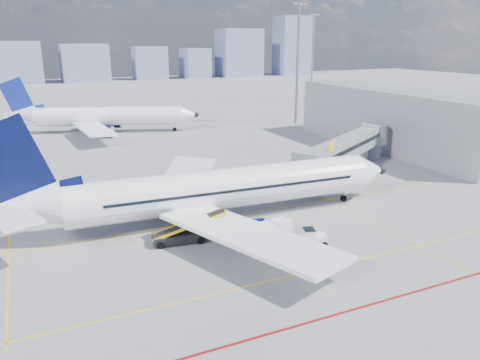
% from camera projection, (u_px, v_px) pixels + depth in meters
% --- Properties ---
extents(ground, '(420.00, 420.00, 0.00)m').
position_uv_depth(ground, '(253.00, 248.00, 42.08)').
color(ground, gray).
rests_on(ground, ground).
extents(apron_markings, '(90.00, 35.12, 0.01)m').
position_uv_depth(apron_markings, '(268.00, 267.00, 38.45)').
color(apron_markings, yellow).
rests_on(apron_markings, ground).
extents(jet_bridge, '(23.55, 15.78, 6.30)m').
position_uv_depth(jet_bridge, '(350.00, 146.00, 65.20)').
color(jet_bridge, gray).
rests_on(jet_bridge, ground).
extents(terminal_block, '(10.00, 42.00, 10.00)m').
position_uv_depth(terminal_block, '(396.00, 119.00, 79.37)').
color(terminal_block, gray).
rests_on(terminal_block, ground).
extents(floodlight_mast_ne, '(3.20, 0.61, 25.45)m').
position_uv_depth(floodlight_mast_ne, '(297.00, 61.00, 101.31)').
color(floodlight_mast_ne, gray).
rests_on(floodlight_mast_ne, ground).
extents(floodlight_mast_far, '(3.20, 0.61, 25.45)m').
position_uv_depth(floodlight_mast_far, '(313.00, 55.00, 142.62)').
color(floodlight_mast_far, gray).
rests_on(floodlight_mast_far, ground).
extents(distant_skyline, '(258.59, 15.96, 31.37)m').
position_uv_depth(distant_skyline, '(60.00, 56.00, 203.98)').
color(distant_skyline, gray).
rests_on(distant_skyline, ground).
extents(main_aircraft, '(42.98, 37.43, 12.53)m').
position_uv_depth(main_aircraft, '(210.00, 191.00, 47.45)').
color(main_aircraft, white).
rests_on(main_aircraft, ground).
extents(second_aircraft, '(37.20, 31.63, 11.22)m').
position_uv_depth(second_aircraft, '(101.00, 116.00, 93.84)').
color(second_aircraft, white).
rests_on(second_aircraft, ground).
extents(baggage_tug, '(2.69, 2.09, 1.66)m').
position_uv_depth(baggage_tug, '(312.00, 238.00, 42.24)').
color(baggage_tug, white).
rests_on(baggage_tug, ground).
extents(cargo_dolly, '(3.82, 2.17, 1.98)m').
position_uv_depth(cargo_dolly, '(273.00, 231.00, 42.90)').
color(cargo_dolly, black).
rests_on(cargo_dolly, ground).
extents(belt_loader, '(7.01, 2.54, 2.81)m').
position_uv_depth(belt_loader, '(181.00, 235.00, 42.93)').
color(belt_loader, black).
rests_on(belt_loader, ground).
extents(ramp_worker, '(0.62, 0.71, 1.65)m').
position_uv_depth(ramp_worker, '(302.00, 245.00, 40.62)').
color(ramp_worker, yellow).
rests_on(ramp_worker, ground).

